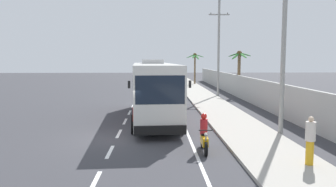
{
  "coord_description": "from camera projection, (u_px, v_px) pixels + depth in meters",
  "views": [
    {
      "loc": [
        2.01,
        -16.47,
        3.97
      ],
      "look_at": [
        2.78,
        5.26,
        1.7
      ],
      "focal_mm": 35.36,
      "sensor_mm": 36.0,
      "label": 1
    }
  ],
  "objects": [
    {
      "name": "pedestrian_near_kerb",
      "position": [
        310.0,
        140.0,
        11.95
      ],
      "size": [
        0.36,
        0.36,
        1.78
      ],
      "rotation": [
        0.0,
        0.0,
        2.99
      ],
      "color": "gold",
      "rests_on": "sidewalk_kerb"
    },
    {
      "name": "motorcycle_trailing",
      "position": [
        180.0,
        94.0,
        31.29
      ],
      "size": [
        0.56,
        1.96,
        1.65
      ],
      "color": "black",
      "rests_on": "ground"
    },
    {
      "name": "lane_markings",
      "position": [
        158.0,
        101.0,
        31.67
      ],
      "size": [
        3.82,
        71.86,
        0.01
      ],
      "color": "white",
      "rests_on": "ground"
    },
    {
      "name": "utility_pole_mid",
      "position": [
        219.0,
        46.0,
        34.51
      ],
      "size": [
        2.16,
        0.24,
        10.38
      ],
      "color": "#9E9E99",
      "rests_on": "ground"
    },
    {
      "name": "utility_pole_nearest",
      "position": [
        284.0,
        35.0,
        16.86
      ],
      "size": [
        2.5,
        0.24,
        9.98
      ],
      "color": "#9E9E99",
      "rests_on": "ground"
    },
    {
      "name": "ground_plane",
      "position": [
        117.0,
        138.0,
        16.71
      ],
      "size": [
        160.0,
        160.0,
        0.0
      ],
      "primitive_type": "plane",
      "color": "#3A3A3F"
    },
    {
      "name": "palm_nearest",
      "position": [
        239.0,
        65.0,
        35.73
      ],
      "size": [
        2.52,
        2.6,
        4.88
      ],
      "color": "brown",
      "rests_on": "ground"
    },
    {
      "name": "sidewalk_kerb",
      "position": [
        215.0,
        107.0,
        26.89
      ],
      "size": [
        3.2,
        90.0,
        0.14
      ],
      "primitive_type": "cube",
      "color": "#A8A399",
      "rests_on": "ground"
    },
    {
      "name": "boundary_wall",
      "position": [
        248.0,
        89.0,
        30.89
      ],
      "size": [
        0.24,
        60.0,
        2.28
      ],
      "primitive_type": "cube",
      "color": "#B2B2AD",
      "rests_on": "ground"
    },
    {
      "name": "motorcycle_beside_bus",
      "position": [
        204.0,
        136.0,
        14.21
      ],
      "size": [
        0.56,
        1.96,
        1.64
      ],
      "color": "black",
      "rests_on": "ground"
    },
    {
      "name": "palm_second",
      "position": [
        195.0,
        61.0,
        51.3
      ],
      "size": [
        2.88,
        2.8,
        4.91
      ],
      "color": "brown",
      "rests_on": "ground"
    },
    {
      "name": "coach_bus_foreground",
      "position": [
        154.0,
        88.0,
        21.82
      ],
      "size": [
        3.52,
        12.64,
        3.94
      ],
      "color": "silver",
      "rests_on": "ground"
    }
  ]
}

